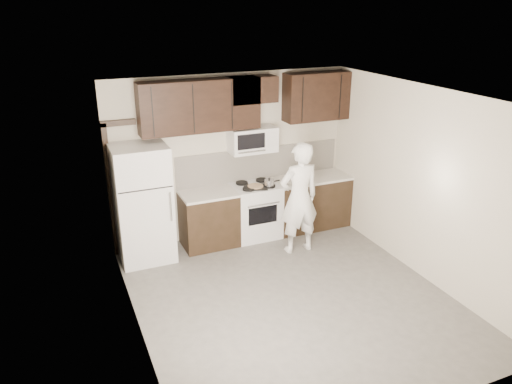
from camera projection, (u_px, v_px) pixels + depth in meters
floor at (291, 298)px, 6.71m from camera, size 4.50×4.50×0.00m
back_wall at (231, 157)px, 8.16m from camera, size 4.00×0.00×4.00m
ceiling at (297, 97)px, 5.74m from camera, size 4.50×4.50×0.00m
counter_run at (272, 208)px, 8.43m from camera, size 2.95×0.64×0.91m
stove at (255, 211)px, 8.32m from camera, size 0.76×0.66×0.94m
backsplash at (259, 163)px, 8.39m from camera, size 2.90×0.02×0.54m
upper_cabinets at (247, 101)px, 7.75m from camera, size 3.48×0.35×0.78m
microwave at (253, 140)px, 7.99m from camera, size 0.76×0.42×0.40m
refrigerator at (143, 204)px, 7.44m from camera, size 0.80×0.76×1.80m
door_trim at (112, 179)px, 7.45m from camera, size 0.50×0.08×2.12m
saucepan at (269, 183)px, 8.07m from camera, size 0.28×0.16×0.15m
baking_tray at (255, 187)px, 8.05m from camera, size 0.45×0.38×0.02m
pizza at (255, 186)px, 8.04m from camera, size 0.32×0.32×0.02m
person at (299, 198)px, 7.68m from camera, size 0.65×0.43×1.78m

